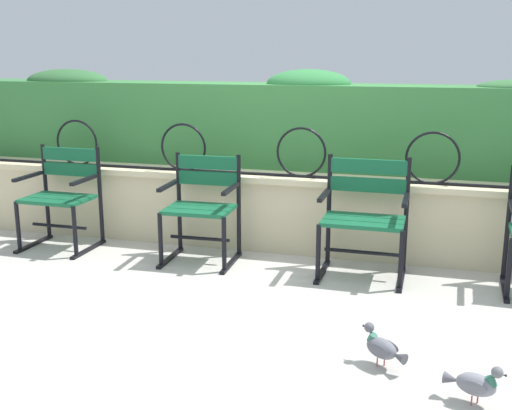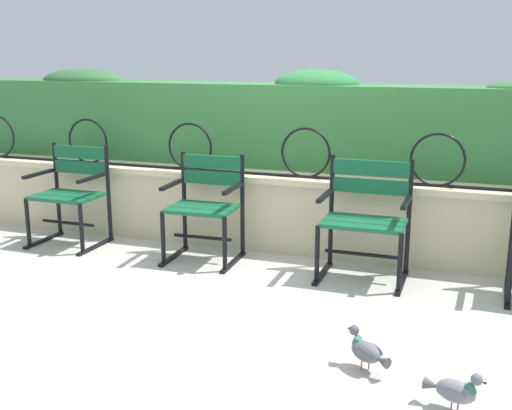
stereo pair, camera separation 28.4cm
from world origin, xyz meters
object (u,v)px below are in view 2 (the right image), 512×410
Objects in this scene: park_chair_centre_left at (206,204)px; pigeon_far_side at (455,390)px; pigeon_near_chairs at (366,351)px; park_chair_centre_right at (366,216)px; park_chair_leftmost at (71,192)px.

park_chair_centre_left is 2.97× the size of pigeon_far_side.
park_chair_centre_left is at bearing 137.38° from pigeon_near_chairs.
park_chair_centre_right reaches higher than pigeon_far_side.
park_chair_centre_right reaches higher than park_chair_leftmost.
park_chair_leftmost is 3.78m from pigeon_far_side.
park_chair_leftmost reaches higher than pigeon_far_side.
pigeon_far_side is at bearing -66.62° from park_chair_centre_right.
park_chair_centre_right is 1.52m from pigeon_near_chairs.
park_chair_centre_right is at bearing -0.02° from park_chair_centre_left.
pigeon_far_side is at bearing -27.28° from park_chair_leftmost.
pigeon_far_side is at bearing -29.20° from pigeon_near_chairs.
park_chair_centre_right is at bearing -0.23° from park_chair_leftmost.
park_chair_centre_left is 0.96× the size of park_chair_centre_right.
park_chair_centre_left is (1.30, -0.01, -0.00)m from park_chair_leftmost.
park_chair_centre_right is 1.90m from pigeon_far_side.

